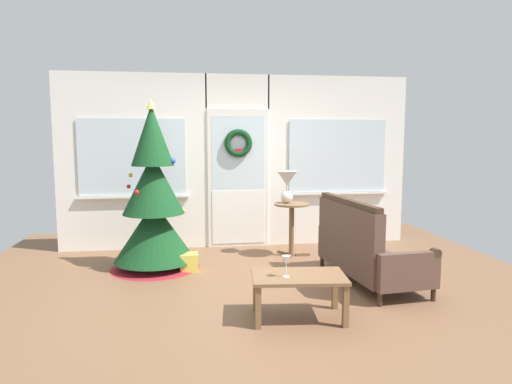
{
  "coord_description": "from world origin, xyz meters",
  "views": [
    {
      "loc": [
        -0.74,
        -4.81,
        1.65
      ],
      "look_at": [
        0.05,
        0.55,
        1.0
      ],
      "focal_mm": 32.61,
      "sensor_mm": 36.0,
      "label": 1
    }
  ],
  "objects": [
    {
      "name": "coffee_table",
      "position": [
        0.24,
        -0.83,
        0.35
      ],
      "size": [
        0.89,
        0.6,
        0.41
      ],
      "color": "brown",
      "rests_on": "ground"
    },
    {
      "name": "gift_box",
      "position": [
        -0.74,
        0.83,
        0.11
      ],
      "size": [
        0.22,
        0.2,
        0.22
      ],
      "primitive_type": "cube",
      "color": "#D8C64C",
      "rests_on": "ground"
    },
    {
      "name": "wine_glass",
      "position": [
        0.11,
        -0.87,
        0.55
      ],
      "size": [
        0.08,
        0.08,
        0.2
      ],
      "color": "silver",
      "rests_on": "coffee_table"
    },
    {
      "name": "christmas_tree",
      "position": [
        -1.17,
        1.02,
        0.77
      ],
      "size": [
        1.11,
        1.11,
        2.1
      ],
      "color": "#4C331E",
      "rests_on": "ground"
    },
    {
      "name": "back_wall_with_door",
      "position": [
        0.0,
        2.08,
        1.28
      ],
      "size": [
        5.2,
        0.19,
        2.55
      ],
      "color": "white",
      "rests_on": "ground"
    },
    {
      "name": "side_table",
      "position": [
        0.66,
        1.34,
        0.52
      ],
      "size": [
        0.5,
        0.48,
        0.74
      ],
      "color": "brown",
      "rests_on": "ground"
    },
    {
      "name": "ground_plane",
      "position": [
        0.0,
        0.0,
        0.0
      ],
      "size": [
        6.76,
        6.76,
        0.0
      ],
      "primitive_type": "plane",
      "color": "brown"
    },
    {
      "name": "settee_sofa",
      "position": [
        1.21,
        0.09,
        0.38
      ],
      "size": [
        0.87,
        1.63,
        0.96
      ],
      "color": "#3D281C",
      "rests_on": "ground"
    },
    {
      "name": "table_lamp",
      "position": [
        0.6,
        1.38,
        1.02
      ],
      "size": [
        0.28,
        0.28,
        0.44
      ],
      "color": "silver",
      "rests_on": "side_table"
    }
  ]
}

